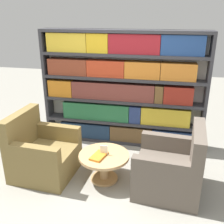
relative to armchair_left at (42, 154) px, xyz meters
name	(u,v)px	position (x,y,z in m)	size (l,w,h in m)	color
ground_plane	(103,188)	(0.95, -0.17, -0.31)	(14.00, 14.00, 0.00)	gray
bookshelf	(122,89)	(0.94, 1.24, 0.67)	(2.77, 0.30, 1.96)	silver
armchair_left	(42,154)	(0.00, 0.00, 0.00)	(0.86, 0.85, 0.92)	olive
armchair_right	(171,170)	(1.82, -0.01, 0.00)	(0.87, 0.86, 0.92)	brown
coffee_table	(104,162)	(0.91, 0.03, -0.02)	(0.70, 0.70, 0.40)	tan
table_sign	(104,151)	(0.91, 0.03, 0.15)	(0.10, 0.06, 0.14)	black
stray_book	(99,156)	(0.86, -0.04, 0.10)	(0.22, 0.30, 0.03)	orange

